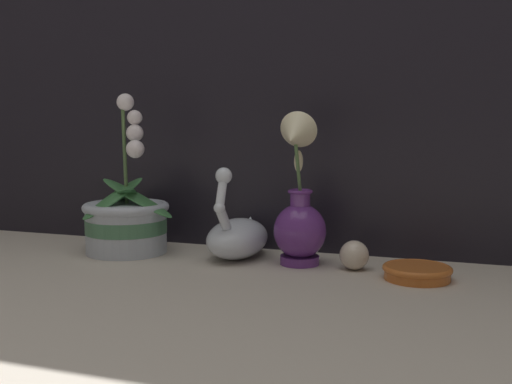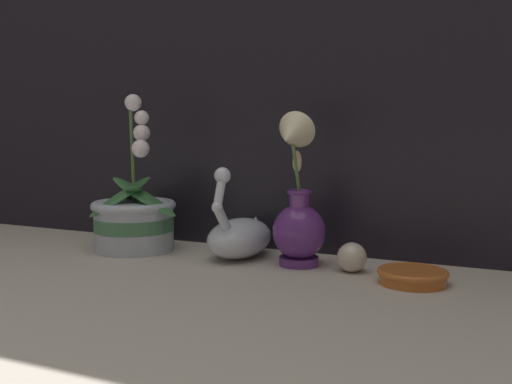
% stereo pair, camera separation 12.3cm
% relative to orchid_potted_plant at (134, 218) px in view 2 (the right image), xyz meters
% --- Properties ---
extents(ground_plane, '(2.80, 2.80, 0.00)m').
position_rel_orchid_potted_plant_xyz_m(ground_plane, '(0.30, -0.13, -0.07)').
color(ground_plane, '#BCB2A3').
extents(orchid_potted_plant, '(0.23, 0.21, 0.35)m').
position_rel_orchid_potted_plant_xyz_m(orchid_potted_plant, '(0.00, 0.00, 0.00)').
color(orchid_potted_plant, '#B2BCCC').
rests_on(orchid_potted_plant, ground_plane).
extents(swan_figurine, '(0.12, 0.22, 0.20)m').
position_rel_orchid_potted_plant_xyz_m(swan_figurine, '(0.25, 0.03, -0.03)').
color(swan_figurine, silver).
rests_on(swan_figurine, ground_plane).
extents(blue_vase, '(0.11, 0.14, 0.31)m').
position_rel_orchid_potted_plant_xyz_m(blue_vase, '(0.40, 0.01, 0.03)').
color(blue_vase, '#602D7F').
rests_on(blue_vase, ground_plane).
extents(glass_sphere, '(0.06, 0.06, 0.06)m').
position_rel_orchid_potted_plant_xyz_m(glass_sphere, '(0.51, 0.00, -0.05)').
color(glass_sphere, beige).
rests_on(glass_sphere, ground_plane).
extents(amber_dish, '(0.13, 0.13, 0.03)m').
position_rel_orchid_potted_plant_xyz_m(amber_dish, '(0.63, -0.03, -0.06)').
color(amber_dish, '#C66628').
rests_on(amber_dish, ground_plane).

